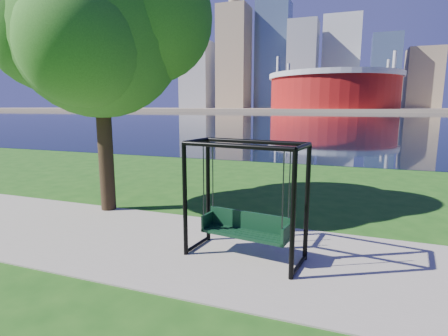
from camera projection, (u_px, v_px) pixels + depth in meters
The scene contains 8 objects.
ground at pixel (227, 244), 8.02m from camera, with size 900.00×900.00×0.00m, color #1E5114.
path at pixel (219, 251), 7.56m from camera, with size 120.00×4.00×0.03m, color #9E937F.
river at pixel (343, 118), 102.42m from camera, with size 900.00×180.00×0.02m, color black.
far_bank at pixel (350, 109), 291.04m from camera, with size 900.00×228.00×2.00m, color #937F60.
stadium at pixel (333, 90), 226.42m from camera, with size 83.00×83.00×32.00m.
skyline at pixel (347, 68), 298.85m from camera, with size 392.00×66.00×96.50m.
swing at pixel (245, 203), 7.09m from camera, with size 2.50×1.35×2.43m.
park_tree at pixel (98, 28), 9.83m from camera, with size 6.15×5.56×7.64m.
Camera 1 is at (2.54, -7.16, 3.10)m, focal length 28.00 mm.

